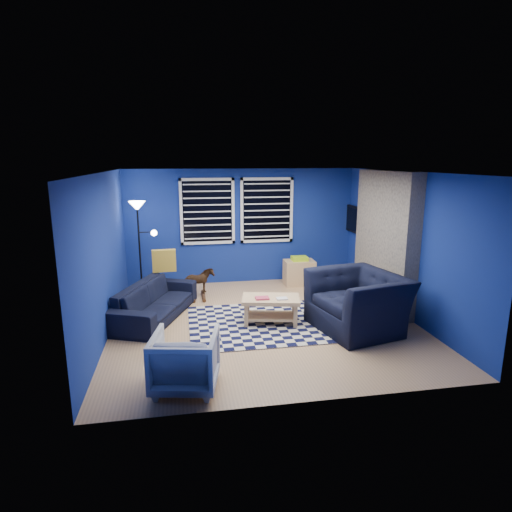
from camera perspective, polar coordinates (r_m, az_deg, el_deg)
The scene contains 18 objects.
floor at distance 7.35m, azimuth 1.00°, elevation -8.74°, with size 5.00×5.00×0.00m, color tan.
ceiling at distance 6.84m, azimuth 1.09°, elevation 11.12°, with size 5.00×5.00×0.00m, color white.
wall_back at distance 9.42m, azimuth -1.89°, elevation 3.95°, with size 5.00×5.00×0.00m, color navy.
wall_left at distance 6.97m, azimuth -19.58°, elevation 0.03°, with size 5.00×5.00×0.00m, color navy.
wall_right at distance 7.85m, azimuth 19.25°, elevation 1.45°, with size 5.00×5.00×0.00m, color navy.
fireplace at distance 8.23m, azimuth 16.69°, elevation 1.74°, with size 0.65×2.00×2.50m.
window_left at distance 9.25m, azimuth -6.49°, elevation 5.91°, with size 1.17×0.06×1.42m.
window_right at distance 9.42m, azimuth 1.46°, elevation 6.11°, with size 1.17×0.06×1.42m.
tv at distance 9.58m, azimuth 13.24°, elevation 4.68°, with size 0.07×1.00×0.58m.
rug at distance 7.28m, azimuth 1.08°, elevation -8.89°, with size 2.50×2.00×0.02m, color black.
sofa at distance 7.64m, azimuth -13.32°, elevation -5.86°, with size 0.80×2.05×0.60m, color black.
armchair_big at distance 7.10m, azimuth 13.41°, elevation -5.96°, with size 1.24×1.41×0.92m, color black.
armchair_bent at distance 5.32m, azimuth -9.43°, elevation -13.59°, with size 0.76×0.78×0.71m, color gray.
rocking_horse at distance 8.53m, azimuth -7.75°, elevation -3.43°, with size 0.62×0.28×0.53m, color #462E16.
coffee_table at distance 7.18m, azimuth 1.98°, elevation -6.50°, with size 1.04×0.73×0.47m.
cabinet at distance 9.41m, azimuth 5.78°, elevation -2.15°, with size 0.66×0.45×0.63m.
floor_lamp at distance 8.72m, azimuth -15.35°, elevation 4.81°, with size 0.52×0.32×1.90m.
throw_pillow at distance 8.32m, azimuth -12.16°, elevation -0.61°, with size 0.44×0.13×0.42m, color gold.
Camera 1 is at (-1.32, -6.71, 2.71)m, focal length 30.00 mm.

